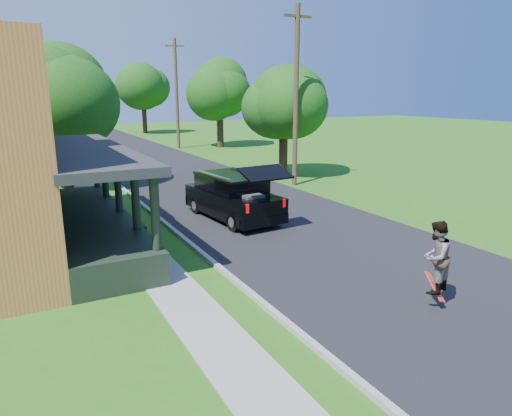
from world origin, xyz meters
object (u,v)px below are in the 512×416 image
skateboarder (436,257)px  black_suv (233,197)px  tree_right_near (283,101)px  utility_pole_near (296,95)px

skateboarder → black_suv: bearing=-105.0°
tree_right_near → black_suv: bearing=-132.0°
skateboarder → tree_right_near: (6.09, 16.80, 3.20)m
black_suv → tree_right_near: bearing=42.8°
tree_right_near → utility_pole_near: 3.04m
skateboarder → tree_right_near: bearing=-129.7°
tree_right_near → utility_pole_near: size_ratio=0.76×
black_suv → skateboarder: bearing=-90.5°
tree_right_near → utility_pole_near: utility_pole_near is taller
black_suv → tree_right_near: (6.86, 7.62, 3.54)m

